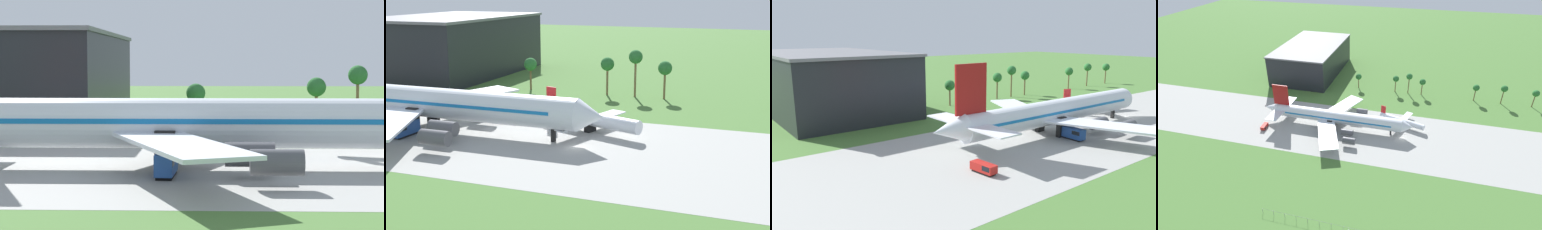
{
  "view_description": "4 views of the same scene",
  "coord_description": "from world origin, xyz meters",
  "views": [
    {
      "loc": [
        -28.47,
        -81.46,
        12.87
      ],
      "look_at": [
        -31.02,
        2.29,
        6.54
      ],
      "focal_mm": 65.0,
      "sensor_mm": 36.0,
      "label": 1
    },
    {
      "loc": [
        32.26,
        -85.98,
        28.02
      ],
      "look_at": [
        -0.42,
        2.29,
        5.54
      ],
      "focal_mm": 50.0,
      "sensor_mm": 36.0,
      "label": 2
    },
    {
      "loc": [
        -107.31,
        -56.07,
        24.75
      ],
      "look_at": [
        -61.61,
        2.29,
        8.57
      ],
      "focal_mm": 35.0,
      "sensor_mm": 36.0,
      "label": 3
    },
    {
      "loc": [
        5.98,
        -114.82,
        79.39
      ],
      "look_at": [
        -25.67,
        5.0,
        6.0
      ],
      "focal_mm": 28.0,
      "sensor_mm": 36.0,
      "label": 4
    }
  ],
  "objects": [
    {
      "name": "jet_airliner",
      "position": [
        -32.29,
        2.29,
        5.48
      ],
      "size": [
        73.63,
        51.68,
        18.89
      ],
      "color": "silver",
      "rests_on": "ground_plane"
    },
    {
      "name": "terminal_building",
      "position": [
        -67.71,
        65.44,
        9.57
      ],
      "size": [
        36.72,
        61.2,
        19.11
      ],
      "color": "black",
      "rests_on": "ground_plane"
    },
    {
      "name": "baggage_tug",
      "position": [
        -33.74,
        -4.26,
        1.51
      ],
      "size": [
        2.34,
        6.48,
        2.82
      ],
      "color": "black",
      "rests_on": "ground_plane"
    }
  ]
}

